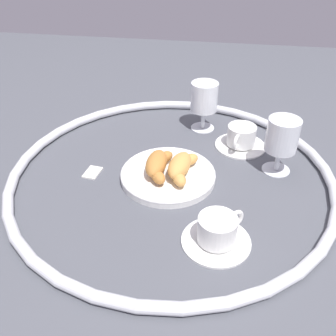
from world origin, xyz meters
The scene contains 10 objects.
ground_plane centered at (0.00, 0.00, 0.00)m, with size 2.20×2.20×0.00m, color #4C4F56.
table_chrome_rim centered at (0.00, 0.00, 0.01)m, with size 0.77×0.77×0.02m, color silver.
pastry_plate centered at (0.01, -0.01, 0.01)m, with size 0.23×0.23×0.02m.
croissant_large centered at (0.01, -0.03, 0.04)m, with size 0.14×0.06×0.04m.
croissant_small centered at (0.01, 0.02, 0.04)m, with size 0.14×0.08×0.04m.
coffee_cup_near centered at (-0.16, 0.16, 0.03)m, with size 0.14×0.14×0.06m.
coffee_cup_far centered at (0.20, 0.12, 0.03)m, with size 0.14×0.14×0.06m.
juice_glass_left centered at (-0.07, 0.25, 0.09)m, with size 0.08×0.08×0.14m.
juice_glass_right centered at (-0.25, 0.05, 0.09)m, with size 0.08×0.08×0.14m.
sugar_packet centered at (0.02, -0.19, 0.00)m, with size 0.05×0.03×0.01m, color white.
Camera 1 is at (0.73, 0.11, 0.54)m, focal length 40.39 mm.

